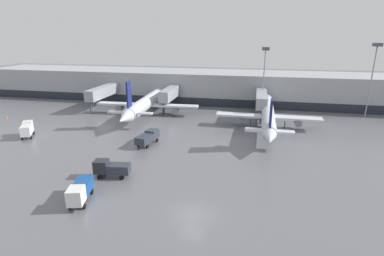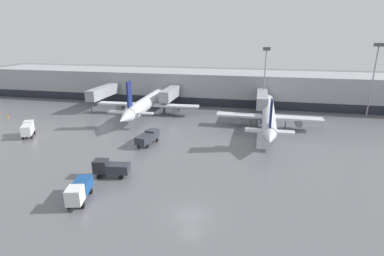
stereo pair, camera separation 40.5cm
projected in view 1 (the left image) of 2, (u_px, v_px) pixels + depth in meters
ground_plane at (193, 215)px, 34.51m from camera, size 320.00×320.00×0.00m
terminal_building at (234, 87)px, 90.86m from camera, size 160.00×31.27×9.00m
parked_jet_0 at (147, 103)px, 77.07m from camera, size 26.73×36.56×10.34m
parked_jet_2 at (268, 114)px, 66.07m from camera, size 22.92×37.58×9.08m
service_truck_0 at (148, 137)px, 56.32m from camera, size 3.11×6.08×2.37m
service_truck_1 at (111, 168)px, 43.35m from camera, size 5.35×2.57×2.57m
service_truck_2 at (27, 129)px, 60.23m from camera, size 3.73×4.78×2.97m
service_truck_3 at (80, 190)px, 36.94m from camera, size 3.24×5.89×2.65m
traffic_cone_0 at (6, 117)px, 74.38m from camera, size 0.47×0.47×0.60m
apron_light_mast_0 at (375, 59)px, 71.68m from camera, size 1.80×1.80×17.97m
apron_light_mast_2 at (265, 61)px, 76.09m from camera, size 1.80×1.80×16.85m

